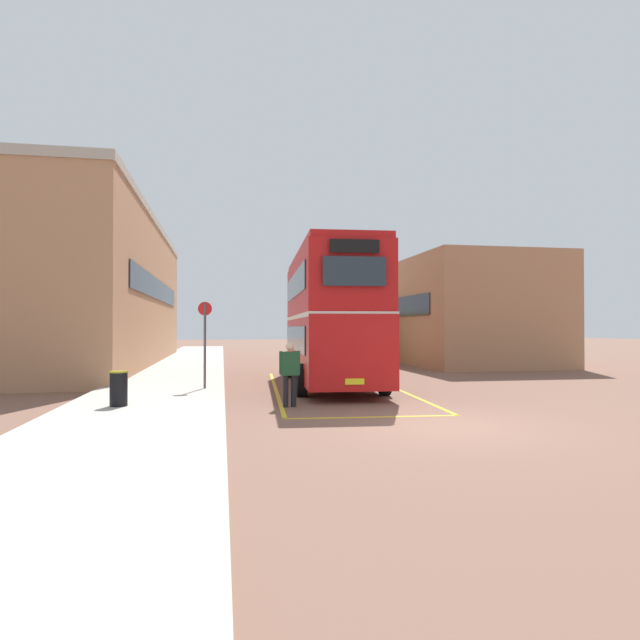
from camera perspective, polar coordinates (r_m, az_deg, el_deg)
The scene contains 10 objects.
ground_plane at distance 25.80m, azimuth 0.00°, elevation -5.41°, with size 135.60×135.60×0.00m, color brown.
sidewalk_left at distance 27.84m, azimuth -14.24°, elevation -4.90°, with size 4.00×57.60×0.14m, color #B2ADA3.
brick_building_left at distance 32.00m, azimuth -22.32°, elevation 2.66°, with size 6.45×25.44×7.93m.
depot_building_right at distance 33.44m, azimuth 13.89°, elevation 0.74°, with size 7.26×13.99×5.92m.
double_decker_bus at distance 19.56m, azimuth 1.00°, elevation 0.47°, with size 3.27×10.23×4.75m.
single_deck_bus at distance 34.69m, azimuth 1.78°, elevation -1.51°, with size 3.35×8.71×3.02m.
pedestrian_boarding at distance 14.26m, azimuth -3.21°, elevation -5.19°, with size 0.57×0.30×1.71m.
litter_bin at distance 14.36m, azimuth -20.43°, elevation -6.77°, with size 0.45×0.45×0.87m.
bus_stop_sign at distance 17.67m, azimuth -12.03°, elevation -1.70°, with size 0.44×0.08×2.76m.
bay_marking_yellow at distance 17.81m, azimuth 2.03°, elevation -7.49°, with size 4.93×12.35×0.01m.
Camera 1 is at (-4.57, -10.90, 2.09)m, focal length 30.40 mm.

